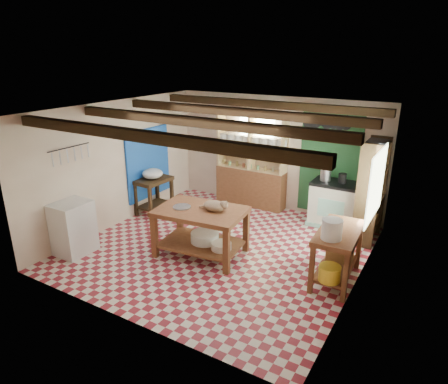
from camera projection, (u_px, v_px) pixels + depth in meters
The scene contains 30 objects.
floor at pixel (220, 248), 7.58m from camera, with size 5.00×5.00×0.02m, color maroon.
ceiling at pixel (220, 110), 6.71m from camera, with size 5.00×5.00×0.02m, color #404145.
wall_back at pixel (276, 154), 9.17m from camera, with size 5.00×0.04×2.60m, color beige.
wall_front at pixel (119, 235), 5.12m from camera, with size 5.00×0.04×2.60m, color beige.
wall_left at pixel (118, 164), 8.34m from camera, with size 0.04×5.00×2.60m, color beige.
wall_right at pixel (364, 210), 5.94m from camera, with size 0.04×5.00×2.60m, color beige.
ceiling_beams at pixel (220, 117), 6.75m from camera, with size 5.00×3.80×0.15m, color #332212.
blue_wall_patch at pixel (148, 163), 9.13m from camera, with size 0.04×1.40×1.60m, color blue.
green_wall_patch at pixel (329, 163), 8.56m from camera, with size 1.30×0.04×2.30m, color #1E4C27.
window_back at pixel (257, 134), 9.26m from camera, with size 0.90×0.02×0.80m, color white.
window_right at pixel (376, 185), 6.73m from camera, with size 0.02×1.30×1.20m, color white.
utensil_rail at pixel (70, 154), 7.18m from camera, with size 0.06×0.90×0.28m, color black.
pot_rack at pixel (327, 123), 7.91m from camera, with size 0.86×0.12×0.36m, color black.
shelving_unit at pixel (251, 161), 9.35m from camera, with size 1.70×0.34×2.20m, color #DDBB80.
tall_rack at pixel (371, 191), 7.61m from camera, with size 0.40×0.86×2.00m, color #332212.
work_table at pixel (201, 232), 7.22m from camera, with size 1.55×1.03×0.88m, color brown.
stove at pixel (335, 204), 8.42m from camera, with size 0.98×0.66×0.96m, color beige.
prep_table at pixel (154, 196), 9.08m from camera, with size 0.56×0.82×0.83m, color #332212.
white_cabinet at pixel (73, 228), 7.26m from camera, with size 0.54×0.65×0.98m, color silver.
right_counter at pixel (337, 255), 6.39m from camera, with size 0.62×1.23×0.88m, color brown.
cat at pixel (214, 206), 6.99m from camera, with size 0.41×0.31×0.18m, color #987558.
steel_tray at pixel (182, 207), 7.16m from camera, with size 0.32×0.32×0.02m, color #B3B2BA.
basin_large at pixel (205, 237), 7.28m from camera, with size 0.51×0.51×0.18m, color silver.
basin_small at pixel (221, 246), 7.01m from camera, with size 0.36×0.36×0.13m, color silver.
kettle_left at pixel (326, 175), 8.34m from camera, with size 0.22×0.22×0.26m, color #B3B2BA.
kettle_right at pixel (342, 178), 8.18m from camera, with size 0.16×0.16×0.20m, color black.
enamel_bowl at pixel (153, 174), 8.90m from camera, with size 0.46×0.46×0.23m, color silver.
white_bucket at pixel (332, 229), 5.92m from camera, with size 0.31×0.31×0.31m, color silver.
wicker_basket at pixel (340, 251), 6.66m from camera, with size 0.41×0.33×0.29m, color olive.
yellow_tub at pixel (329, 273), 6.04m from camera, with size 0.33×0.33×0.24m, color gold.
Camera 1 is at (3.52, -5.80, 3.54)m, focal length 32.00 mm.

